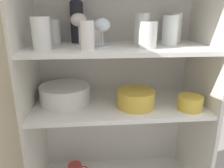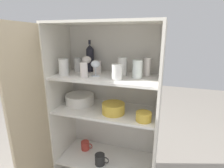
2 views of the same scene
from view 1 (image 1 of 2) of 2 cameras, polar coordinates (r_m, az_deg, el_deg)
cupboard_back_panel at (r=1.34m, az=0.57°, el=-4.32°), size 0.88×0.02×1.53m
cupboard_side_left at (r=1.19m, az=-19.82°, el=-8.50°), size 0.02×0.43×1.53m
cupboard_side_right at (r=1.28m, az=21.37°, el=-6.85°), size 0.02×0.43×1.53m
shelf_board_middle at (r=1.13m, az=1.60°, el=-5.41°), size 0.85×0.39×0.02m
shelf_board_upper at (r=1.05m, az=1.73°, el=9.37°), size 0.85×0.39×0.02m
tumbler_glass_0 at (r=1.13m, az=-4.80°, el=13.17°), size 0.07×0.07×0.11m
tumbler_glass_1 at (r=1.12m, az=14.94°, el=13.41°), size 0.08×0.08×0.14m
tumbler_glass_2 at (r=0.99m, az=9.36°, el=12.51°), size 0.08×0.08×0.11m
tumbler_glass_3 at (r=1.23m, az=16.26°, el=13.90°), size 0.06×0.06×0.15m
tumbler_glass_4 at (r=0.98m, az=-18.00°, el=12.45°), size 0.08×0.08×0.14m
tumbler_glass_5 at (r=1.12m, az=7.71°, el=14.09°), size 0.08×0.08×0.15m
tumbler_glass_6 at (r=1.17m, az=-14.92°, el=13.09°), size 0.07×0.07×0.12m
tumbler_glass_7 at (r=0.94m, az=-6.48°, el=12.50°), size 0.06×0.06×0.12m
wine_glass_0 at (r=1.01m, az=-2.55°, el=14.68°), size 0.07×0.07×0.13m
wine_glass_1 at (r=1.07m, az=-8.71°, el=15.85°), size 0.08×0.08×0.15m
wine_bottle at (r=1.18m, az=-9.17°, el=16.50°), size 0.07×0.07×0.28m
plate_stack_white at (r=1.15m, az=-12.09°, el=-2.47°), size 0.26×0.26×0.09m
mixing_bowl_large at (r=1.08m, az=6.28°, el=-3.65°), size 0.18×0.18×0.08m
serving_bowl_small at (r=1.11m, az=19.78°, el=-4.51°), size 0.12×0.12×0.07m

